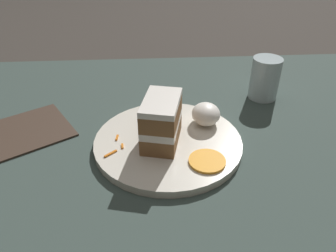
{
  "coord_description": "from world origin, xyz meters",
  "views": [
    {
      "loc": [
        0.53,
        -0.05,
        0.43
      ],
      "look_at": [
        0.0,
        -0.02,
        0.08
      ],
      "focal_mm": 35.0,
      "sensor_mm": 36.0,
      "label": 1
    }
  ],
  "objects_px": {
    "cake_slice": "(161,121)",
    "menu_card": "(4,138)",
    "cream_dollop": "(206,114)",
    "plate": "(168,143)",
    "drinking_glass": "(264,81)",
    "orange_garnish": "(207,161)"
  },
  "relations": [
    {
      "from": "plate",
      "to": "orange_garnish",
      "type": "xyz_separation_m",
      "value": [
        0.07,
        0.07,
        0.01
      ]
    },
    {
      "from": "cream_dollop",
      "to": "plate",
      "type": "bearing_deg",
      "value": -56.04
    },
    {
      "from": "cream_dollop",
      "to": "drinking_glass",
      "type": "bearing_deg",
      "value": 128.81
    },
    {
      "from": "plate",
      "to": "cream_dollop",
      "type": "relative_size",
      "value": 4.42
    },
    {
      "from": "cake_slice",
      "to": "menu_card",
      "type": "xyz_separation_m",
      "value": [
        -0.05,
        -0.33,
        -0.06
      ]
    },
    {
      "from": "cream_dollop",
      "to": "drinking_glass",
      "type": "xyz_separation_m",
      "value": [
        -0.13,
        0.17,
        0.01
      ]
    },
    {
      "from": "drinking_glass",
      "to": "menu_card",
      "type": "xyz_separation_m",
      "value": [
        0.14,
        -0.59,
        -0.04
      ]
    },
    {
      "from": "plate",
      "to": "orange_garnish",
      "type": "relative_size",
      "value": 4.34
    },
    {
      "from": "cake_slice",
      "to": "menu_card",
      "type": "bearing_deg",
      "value": 4.41
    },
    {
      "from": "plate",
      "to": "drinking_glass",
      "type": "bearing_deg",
      "value": 127.26
    },
    {
      "from": "cake_slice",
      "to": "menu_card",
      "type": "relative_size",
      "value": 0.45
    },
    {
      "from": "cream_dollop",
      "to": "drinking_glass",
      "type": "height_order",
      "value": "drinking_glass"
    },
    {
      "from": "cake_slice",
      "to": "cream_dollop",
      "type": "distance_m",
      "value": 0.12
    },
    {
      "from": "plate",
      "to": "orange_garnish",
      "type": "bearing_deg",
      "value": 42.14
    },
    {
      "from": "drinking_glass",
      "to": "menu_card",
      "type": "bearing_deg",
      "value": -76.19
    },
    {
      "from": "plate",
      "to": "orange_garnish",
      "type": "height_order",
      "value": "orange_garnish"
    },
    {
      "from": "menu_card",
      "to": "cake_slice",
      "type": "bearing_deg",
      "value": -130.37
    },
    {
      "from": "cake_slice",
      "to": "drinking_glass",
      "type": "height_order",
      "value": "cake_slice"
    },
    {
      "from": "plate",
      "to": "drinking_glass",
      "type": "relative_size",
      "value": 2.85
    },
    {
      "from": "plate",
      "to": "drinking_glass",
      "type": "height_order",
      "value": "drinking_glass"
    },
    {
      "from": "plate",
      "to": "cream_dollop",
      "type": "distance_m",
      "value": 0.11
    },
    {
      "from": "drinking_glass",
      "to": "menu_card",
      "type": "distance_m",
      "value": 0.61
    }
  ]
}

